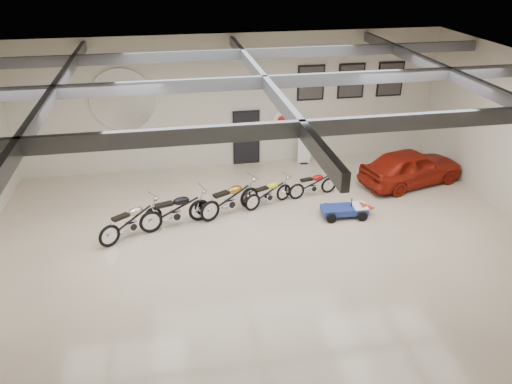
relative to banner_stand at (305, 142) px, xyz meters
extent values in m
cube|color=#C4B595|center=(-2.73, -5.50, -0.92)|extent=(16.00, 12.00, 0.01)
cube|color=gray|center=(-2.73, -5.50, 4.08)|extent=(16.00, 12.00, 0.01)
cube|color=beige|center=(-2.73, 0.50, 1.58)|extent=(16.00, 0.02, 5.00)
cube|color=black|center=(-2.23, 0.45, 0.13)|extent=(0.92, 0.08, 2.10)
imported|color=maroon|center=(3.27, -2.48, -0.27)|extent=(2.47, 4.12, 1.31)
camera|label=1|loc=(-5.19, -17.54, 6.95)|focal=35.00mm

